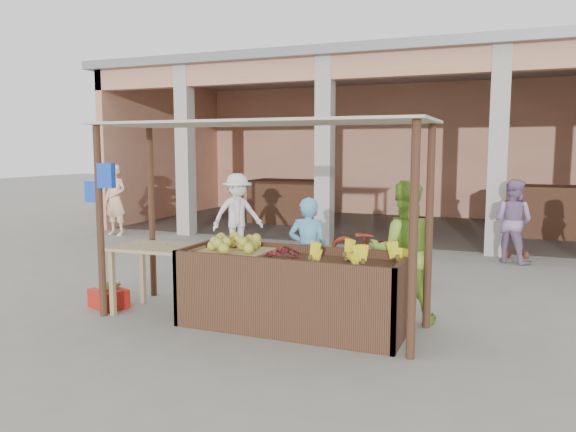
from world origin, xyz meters
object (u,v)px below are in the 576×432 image
at_px(side_table, 159,257).
at_px(red_crate, 109,298).
at_px(fruit_stall, 292,294).
at_px(vendor_green, 404,248).
at_px(motorcycle, 378,248).
at_px(vendor_blue, 308,248).

bearing_deg(side_table, red_crate, -179.35).
relative_size(fruit_stall, vendor_green, 1.45).
height_order(fruit_stall, motorcycle, motorcycle).
height_order(vendor_blue, motorcycle, vendor_blue).
distance_m(red_crate, motorcycle, 4.07).
xyz_separation_m(side_table, red_crate, (-0.76, -0.06, -0.60)).
xyz_separation_m(side_table, vendor_blue, (1.61, 1.07, 0.05)).
relative_size(fruit_stall, motorcycle, 1.32).
xyz_separation_m(side_table, vendor_green, (2.90, 0.85, 0.18)).
distance_m(side_table, vendor_blue, 1.93).
xyz_separation_m(red_crate, motorcycle, (2.91, 2.83, 0.39)).
distance_m(fruit_stall, vendor_blue, 1.06).
bearing_deg(fruit_stall, vendor_green, 33.89).
xyz_separation_m(vendor_green, motorcycle, (-0.76, 1.93, -0.38)).
bearing_deg(vendor_blue, motorcycle, -118.10).
bearing_deg(red_crate, side_table, 23.43).
bearing_deg(fruit_stall, red_crate, -176.81).
xyz_separation_m(side_table, motorcycle, (2.14, 2.77, -0.21)).
bearing_deg(red_crate, motorcycle, 63.43).
height_order(vendor_blue, vendor_green, vendor_green).
bearing_deg(fruit_stall, side_table, -177.27).
bearing_deg(motorcycle, vendor_blue, -176.40).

